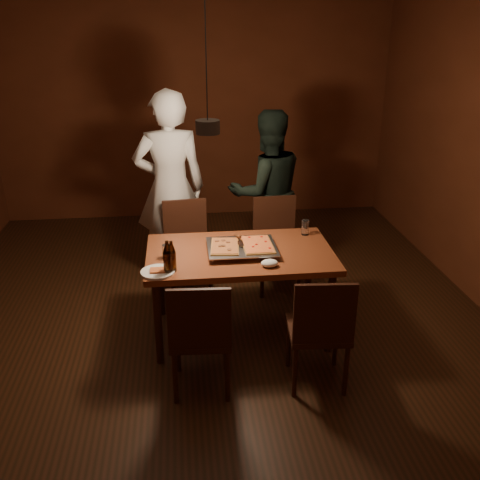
{
  "coord_description": "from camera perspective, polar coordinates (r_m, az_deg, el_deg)",
  "views": [
    {
      "loc": [
        -0.22,
        -3.95,
        2.5
      ],
      "look_at": [
        0.24,
        -0.03,
        0.85
      ],
      "focal_mm": 40.0,
      "sensor_mm": 36.0,
      "label": 1
    }
  ],
  "objects": [
    {
      "name": "chair_far_left",
      "position": [
        5.14,
        -5.7,
        0.15
      ],
      "size": [
        0.46,
        0.46,
        0.49
      ],
      "rotation": [
        0.0,
        0.0,
        3.24
      ],
      "color": "#38190F",
      "rests_on": "floor"
    },
    {
      "name": "diner_dark",
      "position": [
        5.5,
        2.9,
        5.11
      ],
      "size": [
        0.92,
        0.78,
        1.68
      ],
      "primitive_type": "imported",
      "rotation": [
        0.0,
        0.0,
        3.33
      ],
      "color": "black",
      "rests_on": "floor"
    },
    {
      "name": "chair_near_right",
      "position": [
        3.79,
        8.61,
        -8.77
      ],
      "size": [
        0.45,
        0.45,
        0.49
      ],
      "rotation": [
        0.0,
        0.0,
        -0.08
      ],
      "color": "#38190F",
      "rests_on": "floor"
    },
    {
      "name": "chair_far_right",
      "position": [
        5.22,
        3.85,
        0.59
      ],
      "size": [
        0.43,
        0.43,
        0.49
      ],
      "rotation": [
        0.0,
        0.0,
        3.17
      ],
      "color": "#38190F",
      "rests_on": "floor"
    },
    {
      "name": "diner_white",
      "position": [
        5.29,
        -7.46,
        5.5
      ],
      "size": [
        0.73,
        0.51,
        1.9
      ],
      "primitive_type": "imported",
      "rotation": [
        0.0,
        0.0,
        3.23
      ],
      "color": "silver",
      "rests_on": "floor"
    },
    {
      "name": "pizza_meat",
      "position": [
        4.27,
        -1.62,
        -0.65
      ],
      "size": [
        0.25,
        0.37,
        0.02
      ],
      "primitive_type": "cube",
      "rotation": [
        0.0,
        0.0,
        -0.1
      ],
      "color": "maroon",
      "rests_on": "pizza_tray"
    },
    {
      "name": "water_glass_left",
      "position": [
        4.22,
        -7.84,
        -1.21
      ],
      "size": [
        0.07,
        0.07,
        0.11
      ],
      "primitive_type": "cylinder",
      "color": "silver",
      "rests_on": "dining_table"
    },
    {
      "name": "plate_slice",
      "position": [
        4.0,
        -8.77,
        -3.36
      ],
      "size": [
        0.25,
        0.25,
        0.03
      ],
      "color": "white",
      "rests_on": "dining_table"
    },
    {
      "name": "room_shell",
      "position": [
        4.1,
        -3.35,
        7.14
      ],
      "size": [
        6.0,
        6.0,
        6.0
      ],
      "color": "#34190E",
      "rests_on": "ground"
    },
    {
      "name": "chair_near_left",
      "position": [
        3.7,
        -4.27,
        -9.38
      ],
      "size": [
        0.44,
        0.44,
        0.49
      ],
      "rotation": [
        0.0,
        0.0,
        -0.06
      ],
      "color": "#38190F",
      "rests_on": "floor"
    },
    {
      "name": "pendant_lamp",
      "position": [
        4.02,
        -3.47,
        12.1
      ],
      "size": [
        0.18,
        0.18,
        1.1
      ],
      "color": "black",
      "rests_on": "ceiling"
    },
    {
      "name": "pizza_cheese",
      "position": [
        4.3,
        1.87,
        -0.48
      ],
      "size": [
        0.24,
        0.38,
        0.02
      ],
      "primitive_type": "cube",
      "rotation": [
        0.0,
        0.0,
        0.02
      ],
      "color": "gold",
      "rests_on": "pizza_tray"
    },
    {
      "name": "beer_bottle_b",
      "position": [
        3.97,
        -7.3,
        -1.74
      ],
      "size": [
        0.06,
        0.06,
        0.24
      ],
      "color": "black",
      "rests_on": "dining_table"
    },
    {
      "name": "water_glass_right",
      "position": [
        4.65,
        6.97,
        1.34
      ],
      "size": [
        0.06,
        0.06,
        0.13
      ],
      "primitive_type": "cylinder",
      "color": "silver",
      "rests_on": "dining_table"
    },
    {
      "name": "napkin",
      "position": [
        4.05,
        3.17,
        -2.48
      ],
      "size": [
        0.13,
        0.1,
        0.05
      ],
      "primitive_type": "ellipsoid",
      "color": "white",
      "rests_on": "dining_table"
    },
    {
      "name": "beer_bottle_a",
      "position": [
        3.93,
        -7.73,
        -1.85
      ],
      "size": [
        0.07,
        0.07,
        0.26
      ],
      "color": "black",
      "rests_on": "dining_table"
    },
    {
      "name": "dining_table",
      "position": [
        4.34,
        0.0,
        -2.12
      ],
      "size": [
        1.5,
        0.9,
        0.75
      ],
      "color": "brown",
      "rests_on": "floor"
    },
    {
      "name": "pizza_tray",
      "position": [
        4.3,
        0.18,
        -0.96
      ],
      "size": [
        0.58,
        0.49,
        0.05
      ],
      "primitive_type": "cube",
      "rotation": [
        0.0,
        0.0,
        -0.08
      ],
      "color": "silver",
      "rests_on": "dining_table"
    },
    {
      "name": "spatula",
      "position": [
        4.31,
        0.31,
        -0.34
      ],
      "size": [
        0.15,
        0.25,
        0.04
      ],
      "primitive_type": null,
      "rotation": [
        0.0,
        0.0,
        0.25
      ],
      "color": "silver",
      "rests_on": "pizza_tray"
    }
  ]
}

